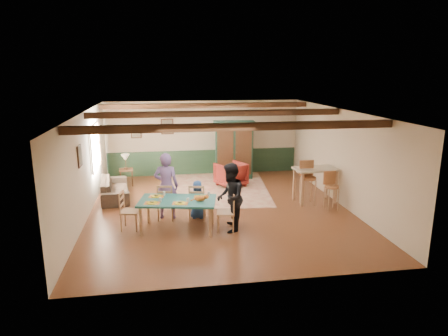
{
  "coord_description": "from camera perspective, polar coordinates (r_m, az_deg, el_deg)",
  "views": [
    {
      "loc": [
        -1.52,
        -10.38,
        3.73
      ],
      "look_at": [
        0.14,
        0.09,
        1.15
      ],
      "focal_mm": 32.0,
      "sensor_mm": 36.0,
      "label": 1
    }
  ],
  "objects": [
    {
      "name": "floor",
      "position": [
        11.14,
        -0.65,
        -5.9
      ],
      "size": [
        8.0,
        8.0,
        0.0
      ],
      "primitive_type": "plane",
      "color": "#552A18",
      "rests_on": "ground"
    },
    {
      "name": "wall_back",
      "position": [
        14.66,
        -2.95,
        4.31
      ],
      "size": [
        7.0,
        0.02,
        2.7
      ],
      "primitive_type": "cube",
      "color": "beige",
      "rests_on": "floor"
    },
    {
      "name": "wall_left",
      "position": [
        10.83,
        -19.31,
        0.2
      ],
      "size": [
        0.02,
        8.0,
        2.7
      ],
      "primitive_type": "cube",
      "color": "beige",
      "rests_on": "floor"
    },
    {
      "name": "wall_right",
      "position": [
        11.77,
        16.44,
        1.45
      ],
      "size": [
        0.02,
        8.0,
        2.7
      ],
      "primitive_type": "cube",
      "color": "beige",
      "rests_on": "floor"
    },
    {
      "name": "ceiling",
      "position": [
        10.54,
        -0.69,
        8.06
      ],
      "size": [
        7.0,
        8.0,
        0.02
      ],
      "primitive_type": "cube",
      "color": "beige",
      "rests_on": "wall_back"
    },
    {
      "name": "wainscot_back",
      "position": [
        14.81,
        -2.9,
        0.86
      ],
      "size": [
        6.95,
        0.03,
        0.9
      ],
      "primitive_type": "cube",
      "color": "#1C3420",
      "rests_on": "floor"
    },
    {
      "name": "ceiling_beam_front",
      "position": [
        8.3,
        1.63,
        5.91
      ],
      "size": [
        6.95,
        0.16,
        0.16
      ],
      "primitive_type": "cube",
      "color": "black",
      "rests_on": "ceiling"
    },
    {
      "name": "ceiling_beam_mid",
      "position": [
        10.94,
        -0.99,
        7.8
      ],
      "size": [
        6.95,
        0.16,
        0.16
      ],
      "primitive_type": "cube",
      "color": "black",
      "rests_on": "ceiling"
    },
    {
      "name": "ceiling_beam_back",
      "position": [
        13.51,
        -2.56,
        8.91
      ],
      "size": [
        6.95,
        0.16,
        0.16
      ],
      "primitive_type": "cube",
      "color": "black",
      "rests_on": "ceiling"
    },
    {
      "name": "window_left",
      "position": [
        12.43,
        -17.92,
        2.9
      ],
      "size": [
        0.06,
        1.6,
        1.3
      ],
      "primitive_type": null,
      "color": "white",
      "rests_on": "wall_left"
    },
    {
      "name": "picture_left_wall",
      "position": [
        10.17,
        -19.89,
        1.62
      ],
      "size": [
        0.04,
        0.42,
        0.52
      ],
      "primitive_type": null,
      "color": "gray",
      "rests_on": "wall_left"
    },
    {
      "name": "picture_back_a",
      "position": [
        14.48,
        -8.11,
        5.88
      ],
      "size": [
        0.45,
        0.04,
        0.55
      ],
      "primitive_type": null,
      "color": "gray",
      "rests_on": "wall_back"
    },
    {
      "name": "picture_back_b",
      "position": [
        14.53,
        -12.45,
        5.12
      ],
      "size": [
        0.38,
        0.04,
        0.48
      ],
      "primitive_type": null,
      "color": "gray",
      "rests_on": "wall_back"
    },
    {
      "name": "dining_table",
      "position": [
        9.69,
        -6.61,
        -6.68
      ],
      "size": [
        1.96,
        1.32,
        0.75
      ],
      "primitive_type": null,
      "rotation": [
        0.0,
        0.0,
        -0.19
      ],
      "color": "#1D5D58",
      "rests_on": "floor"
    },
    {
      "name": "dining_chair_far_left",
      "position": [
        10.39,
        -8.24,
        -4.73
      ],
      "size": [
        0.5,
        0.51,
        0.95
      ],
      "primitive_type": null,
      "rotation": [
        0.0,
        0.0,
        2.95
      ],
      "color": "#AB7C55",
      "rests_on": "floor"
    },
    {
      "name": "dining_chair_far_right",
      "position": [
        10.28,
        -3.83,
        -4.81
      ],
      "size": [
        0.5,
        0.51,
        0.95
      ],
      "primitive_type": null,
      "rotation": [
        0.0,
        0.0,
        2.95
      ],
      "color": "#AB7C55",
      "rests_on": "floor"
    },
    {
      "name": "dining_chair_end_left",
      "position": [
        9.89,
        -13.27,
        -5.93
      ],
      "size": [
        0.51,
        0.5,
        0.95
      ],
      "primitive_type": null,
      "rotation": [
        0.0,
        0.0,
        1.38
      ],
      "color": "#AB7C55",
      "rests_on": "floor"
    },
    {
      "name": "dining_chair_end_right",
      "position": [
        9.56,
        0.26,
        -6.24
      ],
      "size": [
        0.51,
        0.5,
        0.95
      ],
      "primitive_type": null,
      "rotation": [
        0.0,
        0.0,
        -1.76
      ],
      "color": "#AB7C55",
      "rests_on": "floor"
    },
    {
      "name": "person_man",
      "position": [
        10.35,
        -8.24,
        -2.55
      ],
      "size": [
        0.7,
        0.52,
        1.73
      ],
      "primitive_type": "imported",
      "rotation": [
        0.0,
        0.0,
        2.95
      ],
      "color": "#785A9B",
      "rests_on": "floor"
    },
    {
      "name": "person_woman",
      "position": [
        9.44,
        0.87,
        -4.25
      ],
      "size": [
        0.77,
        0.91,
        1.65
      ],
      "primitive_type": "imported",
      "rotation": [
        0.0,
        0.0,
        -1.76
      ],
      "color": "black",
      "rests_on": "floor"
    },
    {
      "name": "person_child",
      "position": [
        10.35,
        -3.79,
        -4.53
      ],
      "size": [
        0.54,
        0.41,
        1.01
      ],
      "primitive_type": "imported",
      "rotation": [
        0.0,
        0.0,
        2.95
      ],
      "color": "navy",
      "rests_on": "floor"
    },
    {
      "name": "cat",
      "position": [
        9.38,
        -3.43,
        -4.3
      ],
      "size": [
        0.38,
        0.21,
        0.18
      ],
      "primitive_type": null,
      "rotation": [
        0.0,
        0.0,
        -0.19
      ],
      "color": "orange",
      "rests_on": "dining_table"
    },
    {
      "name": "place_setting_near_left",
      "position": [
        9.41,
        -10.23,
        -4.66
      ],
      "size": [
        0.45,
        0.37,
        0.11
      ],
      "primitive_type": null,
      "rotation": [
        0.0,
        0.0,
        -0.19
      ],
      "color": "yellow",
      "rests_on": "dining_table"
    },
    {
      "name": "place_setting_near_center",
      "position": [
        9.3,
        -6.29,
        -4.75
      ],
      "size": [
        0.45,
        0.37,
        0.11
      ],
      "primitive_type": null,
      "rotation": [
        0.0,
        0.0,
        -0.19
      ],
      "color": "yellow",
      "rests_on": "dining_table"
    },
    {
      "name": "place_setting_far_left",
      "position": [
        9.88,
        -9.63,
        -3.75
      ],
      "size": [
        0.45,
        0.37,
        0.11
      ],
      "primitive_type": null,
      "rotation": [
        0.0,
        0.0,
        -0.19
      ],
      "color": "yellow",
      "rests_on": "dining_table"
    },
    {
      "name": "place_setting_far_right",
      "position": [
        9.72,
        -3.25,
        -3.86
      ],
      "size": [
        0.45,
        0.37,
        0.11
      ],
      "primitive_type": null,
      "rotation": [
        0.0,
        0.0,
        -0.19
      ],
      "color": "yellow",
      "rests_on": "dining_table"
    },
    {
      "name": "area_rug",
      "position": [
        13.04,
        -1.32,
        -2.93
      ],
      "size": [
        3.77,
        4.33,
        0.01
      ],
      "primitive_type": "cube",
      "rotation": [
        0.0,
        0.0,
        -0.11
      ],
      "color": "beige",
      "rests_on": "floor"
    },
    {
      "name": "armoire",
      "position": [
        14.13,
        1.42,
        2.6
      ],
      "size": [
        1.49,
        0.73,
        2.04
      ],
      "primitive_type": "cube",
      "rotation": [
        0.0,
        0.0,
        -0.11
      ],
      "color": "#122E22",
      "rests_on": "floor"
    },
    {
      "name": "armchair",
      "position": [
        13.24,
        0.98,
        -0.9
      ],
      "size": [
        1.15,
        1.16,
        0.8
      ],
      "primitive_type": "imported",
      "rotation": [
        0.0,
        0.0,
        -2.69
      ],
      "color": "#551111",
      "rests_on": "floor"
    },
    {
      "name": "sofa",
      "position": [
        12.48,
        -15.34,
        -2.81
      ],
      "size": [
        1.02,
        2.09,
        0.59
      ],
      "primitive_type": "imported",
      "rotation": [
        0.0,
        0.0,
        1.69
      ],
      "color": "#372B22",
      "rests_on": "floor"
    },
    {
      "name": "end_table",
      "position": [
        13.74,
        -13.76,
        -1.29
      ],
      "size": [
        0.49,
        0.49,
        0.55
      ],
      "primitive_type": null,
      "rotation": [
        0.0,
        0.0,
        0.09
      ],
      "color": "black",
      "rests_on": "floor"
    },
    {
      "name": "table_lamp",
      "position": [
        13.61,
        -13.88,
        0.86
      ],
      "size": [
        0.31,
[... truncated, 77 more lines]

